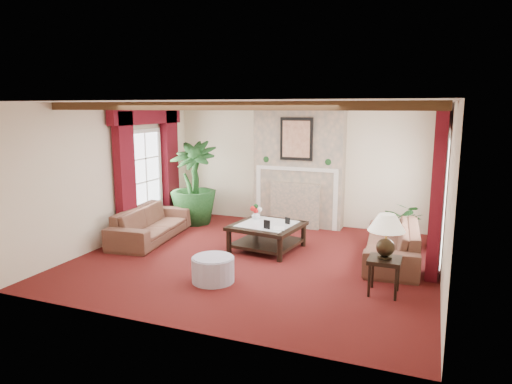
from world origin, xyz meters
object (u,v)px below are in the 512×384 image
at_px(coffee_table, 267,237).
at_px(ottoman, 213,270).
at_px(side_table, 384,276).
at_px(sofa_left, 151,218).
at_px(sofa_right, 392,237).
at_px(potted_palm, 194,201).

height_order(coffee_table, ottoman, coffee_table).
height_order(coffee_table, side_table, side_table).
bearing_deg(coffee_table, side_table, -23.10).
bearing_deg(sofa_left, side_table, -110.74).
height_order(sofa_right, coffee_table, sofa_right).
distance_m(sofa_right, coffee_table, 2.24).
xyz_separation_m(side_table, ottoman, (-2.47, -0.47, -0.08)).
height_order(sofa_right, potted_palm, potted_palm).
bearing_deg(potted_palm, sofa_right, -13.18).
relative_size(sofa_right, side_table, 4.22).
bearing_deg(coffee_table, potted_palm, 158.70).
relative_size(sofa_left, sofa_right, 1.00).
bearing_deg(ottoman, coffee_table, 83.30).
bearing_deg(ottoman, sofa_left, 144.03).
xyz_separation_m(sofa_right, ottoman, (-2.44, -2.00, -0.24)).
bearing_deg(sofa_left, coffee_table, -92.15).
height_order(sofa_left, sofa_right, sofa_right).
bearing_deg(coffee_table, sofa_left, -167.39).
distance_m(sofa_right, potted_palm, 4.58).
distance_m(sofa_left, potted_palm, 1.46).
relative_size(sofa_right, coffee_table, 1.89).
relative_size(sofa_left, potted_palm, 1.17).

